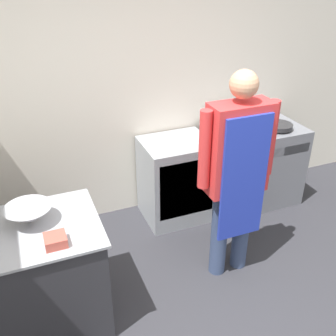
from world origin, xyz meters
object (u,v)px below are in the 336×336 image
(saute_pan, at_px, (279,126))
(sauce_pot, at_px, (267,115))
(fridge_unit, at_px, (176,180))
(stock_pot, at_px, (232,117))
(plastic_tub, at_px, (56,240))
(stove, at_px, (252,166))
(mixing_bowl, at_px, (29,215))
(person_cook, at_px, (237,167))

(saute_pan, relative_size, sauce_pot, 1.34)
(fridge_unit, bearing_deg, stock_pot, 5.35)
(plastic_tub, bearing_deg, sauce_pot, 26.71)
(stock_pot, distance_m, sauce_pot, 0.44)
(plastic_tub, height_order, sauce_pot, sauce_pot)
(saute_pan, bearing_deg, stove, 152.51)
(stock_pot, height_order, saute_pan, stock_pot)
(stove, xyz_separation_m, mixing_bowl, (-2.33, -0.80, 0.49))
(fridge_unit, distance_m, stock_pot, 0.87)
(fridge_unit, xyz_separation_m, saute_pan, (1.09, -0.15, 0.49))
(fridge_unit, distance_m, person_cook, 1.12)
(saute_pan, bearing_deg, plastic_tub, -157.52)
(stock_pot, relative_size, sauce_pot, 1.29)
(mixing_bowl, bearing_deg, sauce_pot, 19.74)
(stove, xyz_separation_m, saute_pan, (0.20, -0.11, 0.48))
(person_cook, bearing_deg, fridge_unit, 96.48)
(fridge_unit, bearing_deg, plastic_tub, -138.94)
(plastic_tub, bearing_deg, fridge_unit, 41.06)
(mixing_bowl, height_order, stock_pot, stock_pot)
(saute_pan, bearing_deg, mixing_bowl, -164.67)
(stove, distance_m, plastic_tub, 2.51)
(mixing_bowl, distance_m, sauce_pot, 2.70)
(plastic_tub, bearing_deg, mixing_bowl, 113.39)
(fridge_unit, relative_size, stock_pot, 3.18)
(plastic_tub, bearing_deg, saute_pan, 22.48)
(plastic_tub, xyz_separation_m, sauce_pot, (2.41, 1.21, 0.06))
(mixing_bowl, bearing_deg, fridge_unit, 30.35)
(mixing_bowl, xyz_separation_m, plastic_tub, (0.13, -0.30, -0.03))
(plastic_tub, bearing_deg, stove, 26.58)
(mixing_bowl, height_order, saute_pan, mixing_bowl)
(stock_pot, bearing_deg, stove, -25.30)
(stove, height_order, stock_pot, stock_pot)
(person_cook, distance_m, plastic_tub, 1.45)
(person_cook, height_order, plastic_tub, person_cook)
(stove, relative_size, person_cook, 0.57)
(plastic_tub, bearing_deg, person_cook, 8.39)
(person_cook, height_order, stock_pot, person_cook)
(plastic_tub, distance_m, sauce_pot, 2.70)
(stove, relative_size, fridge_unit, 1.18)
(stove, xyz_separation_m, sauce_pot, (0.20, 0.11, 0.52))
(stove, distance_m, fridge_unit, 0.88)
(person_cook, bearing_deg, stove, 48.96)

